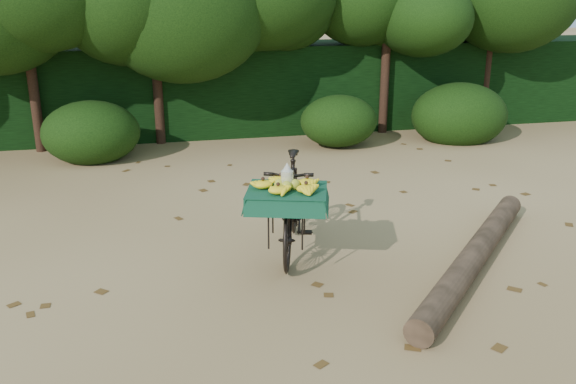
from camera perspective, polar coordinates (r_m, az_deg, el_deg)
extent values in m
plane|color=tan|center=(7.42, 3.74, -4.18)|extent=(80.00, 80.00, 0.00)
imported|color=black|center=(6.82, 0.29, -1.21)|extent=(1.05, 1.91, 1.11)
cube|color=black|center=(6.14, -0.09, 0.06)|extent=(0.53, 0.58, 0.03)
cube|color=#144B31|center=(6.13, -0.09, 0.22)|extent=(0.96, 0.87, 0.01)
ellipsoid|color=#A6A528|center=(6.11, 0.63, 0.71)|extent=(0.11, 0.08, 0.12)
ellipsoid|color=#A6A528|center=(6.18, -0.05, 0.91)|extent=(0.11, 0.08, 0.12)
ellipsoid|color=#A6A528|center=(6.12, -0.81, 0.75)|extent=(0.11, 0.08, 0.12)
ellipsoid|color=#A6A528|center=(6.05, -0.14, 0.54)|extent=(0.11, 0.08, 0.12)
cylinder|color=#EAE5C6|center=(6.11, -0.08, 1.23)|extent=(0.13, 0.13, 0.17)
cylinder|color=brown|center=(6.88, 17.10, -5.62)|extent=(2.75, 2.88, 0.27)
cube|color=black|center=(13.16, -4.21, 9.74)|extent=(26.00, 1.80, 1.80)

